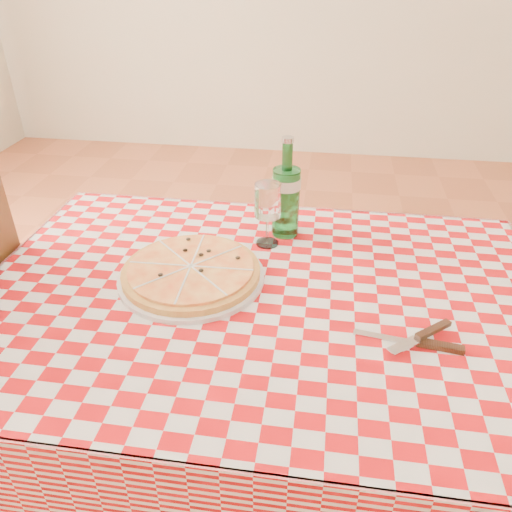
% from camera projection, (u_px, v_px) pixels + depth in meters
% --- Properties ---
extents(dining_table, '(1.20, 0.80, 0.75)m').
position_uv_depth(dining_table, '(261.00, 327.00, 1.18)').
color(dining_table, brown).
rests_on(dining_table, ground).
extents(tablecloth, '(1.30, 0.90, 0.01)m').
position_uv_depth(tablecloth, '(261.00, 295.00, 1.13)').
color(tablecloth, '#AC0A0E').
rests_on(tablecloth, dining_table).
extents(pizza_plate, '(0.35, 0.35, 0.04)m').
position_uv_depth(pizza_plate, '(191.00, 271.00, 1.16)').
color(pizza_plate, gold).
rests_on(pizza_plate, tablecloth).
extents(water_bottle, '(0.09, 0.09, 0.27)m').
position_uv_depth(water_bottle, '(286.00, 188.00, 1.29)').
color(water_bottle, '#196727').
rests_on(water_bottle, tablecloth).
extents(wine_glass, '(0.08, 0.08, 0.17)m').
position_uv_depth(wine_glass, '(267.00, 215.00, 1.27)').
color(wine_glass, silver).
rests_on(wine_glass, tablecloth).
extents(cutlery, '(0.28, 0.25, 0.02)m').
position_uv_depth(cutlery, '(417.00, 339.00, 0.98)').
color(cutlery, silver).
rests_on(cutlery, tablecloth).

